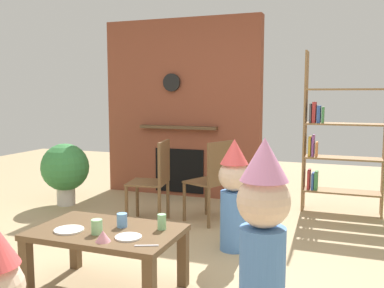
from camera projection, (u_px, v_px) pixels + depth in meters
ground_plane at (156, 277)px, 3.29m from camera, size 12.00×12.00×0.00m
brick_fireplace_feature at (182, 109)px, 5.85m from camera, size 2.20×0.28×2.40m
bookshelf at (337, 138)px, 5.00m from camera, size 0.90×0.28×1.90m
coffee_table at (107, 240)px, 2.99m from camera, size 1.02×0.65×0.46m
paper_cup_near_left at (97, 227)px, 2.88m from camera, size 0.08×0.08×0.10m
paper_cup_near_right at (122, 220)px, 3.04m from camera, size 0.07×0.07×0.10m
paper_cup_center at (162, 222)px, 2.98m from camera, size 0.06×0.06×0.11m
paper_plate_front at (69, 230)px, 2.95m from camera, size 0.21×0.21×0.01m
paper_plate_rear at (128, 237)px, 2.81m from camera, size 0.18×0.18×0.01m
birthday_cake_slice at (103, 236)px, 2.74m from camera, size 0.10×0.10×0.07m
table_fork at (147, 246)px, 2.66m from camera, size 0.14×0.07×0.01m
child_in_pink at (263, 229)px, 2.52m from camera, size 0.32×0.32×1.15m
child_by_the_chairs at (234, 192)px, 3.80m from camera, size 0.28×0.28×1.01m
dining_chair_left at (156, 177)px, 4.61m from camera, size 0.46×0.46×0.90m
dining_chair_middle at (214, 177)px, 4.60m from camera, size 0.53×0.53×0.90m
potted_plant_short at (65, 169)px, 5.37m from camera, size 0.60×0.60×0.78m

